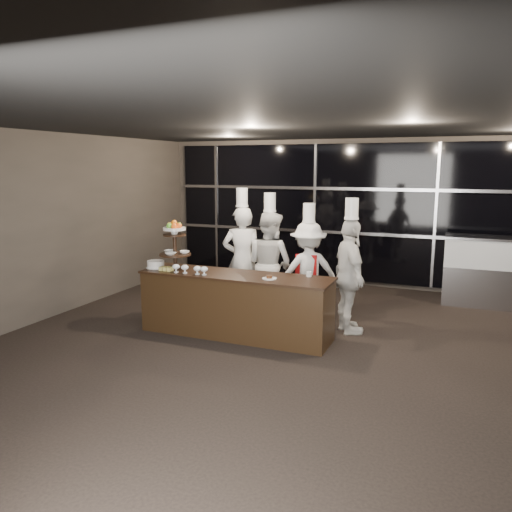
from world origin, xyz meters
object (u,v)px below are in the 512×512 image
at_px(buffet_counter, 236,304).
at_px(display_stand, 175,241).
at_px(chef_b, 270,263).
at_px(chef_c, 308,271).
at_px(display_case, 486,268).
at_px(chef_a, 242,259).
at_px(chef_d, 349,275).
at_px(layer_cake, 156,264).

height_order(buffet_counter, display_stand, display_stand).
xyz_separation_m(display_stand, chef_b, (1.09, 1.15, -0.46)).
bearing_deg(chef_c, display_stand, -147.21).
relative_size(display_stand, chef_c, 0.39).
distance_m(display_case, chef_a, 4.33).
relative_size(buffet_counter, display_case, 2.01).
bearing_deg(chef_d, buffet_counter, -153.15).
height_order(chef_b, chef_c, chef_b).
bearing_deg(chef_a, chef_d, -9.13).
distance_m(display_stand, chef_d, 2.66).
distance_m(chef_a, chef_d, 1.89).
height_order(buffet_counter, chef_d, chef_d).
distance_m(buffet_counter, chef_d, 1.73).
relative_size(chef_a, chef_d, 1.05).
height_order(display_case, chef_a, chef_a).
height_order(layer_cake, chef_d, chef_d).
relative_size(layer_cake, chef_b, 0.15).
relative_size(layer_cake, chef_d, 0.15).
distance_m(display_stand, layer_cake, 0.49).
distance_m(layer_cake, chef_c, 2.39).
relative_size(buffet_counter, chef_c, 1.50).
bearing_deg(chef_a, layer_cake, -130.89).
distance_m(display_case, chef_c, 3.34).
xyz_separation_m(display_case, chef_d, (-1.93, -2.38, 0.19)).
bearing_deg(display_case, chef_d, -129.04).
xyz_separation_m(buffet_counter, display_case, (3.43, 3.14, 0.22)).
bearing_deg(chef_d, layer_cake, -163.98).
xyz_separation_m(layer_cake, chef_b, (1.41, 1.20, -0.09)).
bearing_deg(display_case, layer_cake, -146.14).
bearing_deg(display_case, buffet_counter, -137.54).
relative_size(buffet_counter, chef_d, 1.41).
bearing_deg(chef_b, buffet_counter, -94.59).
xyz_separation_m(display_stand, chef_a, (0.64, 1.06, -0.41)).
height_order(chef_c, chef_d, chef_d).
height_order(display_stand, chef_c, chef_c).
relative_size(display_case, chef_c, 0.75).
bearing_deg(display_stand, chef_a, 58.84).
height_order(buffet_counter, chef_b, chef_b).
bearing_deg(chef_b, chef_c, -1.38).
xyz_separation_m(chef_b, chef_d, (1.41, -0.39, -0.01)).
bearing_deg(layer_cake, buffet_counter, 2.17).
relative_size(display_stand, chef_a, 0.35).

